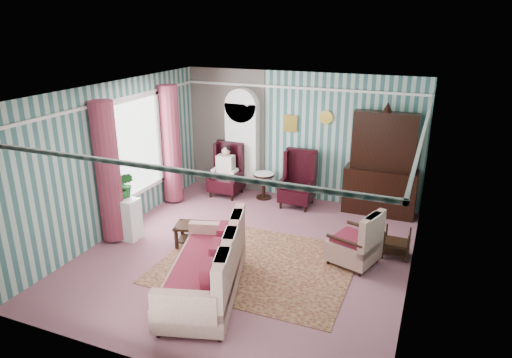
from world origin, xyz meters
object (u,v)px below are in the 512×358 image
at_px(bookcase, 242,147).
at_px(sofa, 203,268).
at_px(nest_table, 397,242).
at_px(coffee_table, 199,235).
at_px(wingback_right, 297,179).
at_px(round_side_table, 264,186).
at_px(floral_armchair, 354,236).
at_px(plant_stand, 125,218).
at_px(seated_woman, 226,171).
at_px(wingback_left, 226,170).
at_px(dresser_hutch, 382,161).

bearing_deg(bookcase, sofa, -73.56).
bearing_deg(nest_table, coffee_table, -164.35).
relative_size(wingback_right, sofa, 0.56).
xyz_separation_m(round_side_table, floral_armchair, (2.51, -2.23, 0.21)).
xyz_separation_m(plant_stand, floral_armchair, (4.21, 0.67, 0.11)).
relative_size(seated_woman, round_side_table, 1.97).
relative_size(sofa, coffee_table, 2.60).
bearing_deg(wingback_left, dresser_hutch, 4.41).
bearing_deg(dresser_hutch, floral_armchair, -92.13).
distance_m(nest_table, plant_stand, 5.02).
distance_m(plant_stand, floral_armchair, 4.27).
bearing_deg(bookcase, plant_stand, -108.49).
bearing_deg(sofa, bookcase, 0.24).
bearing_deg(wingback_right, coffee_table, -113.66).
xyz_separation_m(bookcase, floral_armchair, (3.16, -2.47, -0.61)).
height_order(wingback_right, coffee_table, wingback_right).
bearing_deg(plant_stand, bookcase, 71.51).
relative_size(bookcase, floral_armchair, 2.18).
height_order(wingback_left, plant_stand, wingback_left).
bearing_deg(coffee_table, bookcase, 97.88).
bearing_deg(floral_armchair, coffee_table, 116.59).
xyz_separation_m(bookcase, seated_woman, (-0.25, -0.39, -0.53)).
relative_size(bookcase, coffee_table, 2.63).
xyz_separation_m(round_side_table, coffee_table, (-0.25, -2.66, -0.09)).
distance_m(wingback_right, seated_woman, 1.75).
distance_m(seated_woman, plant_stand, 2.87).
distance_m(bookcase, wingback_left, 0.68).
bearing_deg(plant_stand, dresser_hutch, 35.08).
relative_size(round_side_table, coffee_table, 0.70).
xyz_separation_m(dresser_hutch, wingback_left, (-3.50, -0.27, -0.55)).
height_order(wingback_left, wingback_right, same).
distance_m(plant_stand, sofa, 2.61).
distance_m(floral_armchair, coffee_table, 2.81).
xyz_separation_m(plant_stand, sofa, (2.32, -1.18, 0.08)).
xyz_separation_m(wingback_left, nest_table, (4.07, -1.55, -0.35)).
distance_m(nest_table, coffee_table, 3.55).
height_order(round_side_table, plant_stand, plant_stand).
height_order(nest_table, coffee_table, nest_table).
relative_size(dresser_hutch, seated_woman, 2.00).
height_order(seated_woman, sofa, seated_woman).
distance_m(wingback_right, sofa, 3.94).
relative_size(wingback_left, floral_armchair, 1.22).
bearing_deg(bookcase, wingback_right, -14.57).
xyz_separation_m(seated_woman, sofa, (1.52, -3.93, -0.11)).
xyz_separation_m(seated_woman, floral_armchair, (3.41, -2.08, -0.08)).
bearing_deg(coffee_table, sofa, -58.43).
height_order(seated_woman, round_side_table, seated_woman).
bearing_deg(wingback_left, floral_armchair, -31.34).
distance_m(dresser_hutch, coffee_table, 4.10).
bearing_deg(coffee_table, floral_armchair, 8.84).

